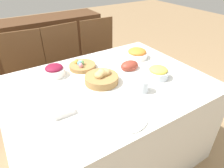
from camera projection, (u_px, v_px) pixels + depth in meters
The scene contains 18 objects.
ground_plane at pixel (109, 150), 1.93m from camera, with size 12.00×12.00×0.00m, color #937551.
dining_table at pixel (108, 121), 1.73m from camera, with size 1.51×1.12×0.77m.
chair_far_right at pixel (102, 58), 2.49m from camera, with size 0.44×0.44×0.97m.
chair_far_center at pixel (69, 67), 2.29m from camera, with size 0.45×0.45×0.97m.
chair_far_left at pixel (29, 77), 2.09m from camera, with size 0.45×0.45×0.97m.
sideboard at pixel (46, 51), 2.83m from camera, with size 1.58×0.44×0.91m.
bread_basket at pixel (102, 78), 1.51m from camera, with size 0.26×0.26×0.10m.
egg_basket at pixel (82, 66), 1.71m from camera, with size 0.23×0.23×0.08m.
ham_platter at pixel (129, 66), 1.69m from camera, with size 0.25×0.17×0.09m.
pineapple_bowl at pixel (158, 72), 1.57m from camera, with size 0.17×0.17×0.09m.
beet_salad_bowl at pixel (54, 70), 1.59m from camera, with size 0.17×0.17×0.09m.
carrot_bowl at pixel (137, 53), 1.88m from camera, with size 0.20×0.20×0.09m.
dinner_plate at pixel (125, 117), 1.18m from camera, with size 0.27×0.27×0.01m.
fork at pixel (102, 128), 1.11m from camera, with size 0.02×0.18×0.00m.
knife at pixel (146, 109), 1.26m from camera, with size 0.02×0.18×0.00m.
spoon at pixel (149, 107), 1.27m from camera, with size 0.02×0.18×0.00m.
drinking_cup at pixel (143, 86), 1.40m from camera, with size 0.08×0.08×0.09m.
butter_dish at pixel (63, 112), 1.21m from camera, with size 0.13×0.08×0.03m.
Camera 1 is at (-0.66, -1.11, 1.58)m, focal length 32.00 mm.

